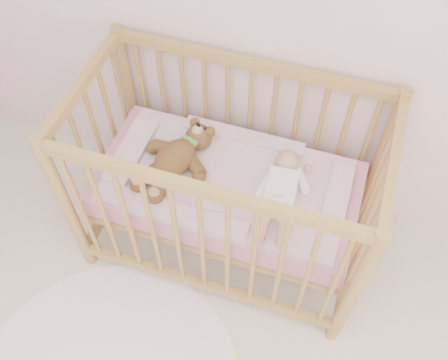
% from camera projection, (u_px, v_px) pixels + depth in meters
% --- Properties ---
extents(crib, '(1.36, 0.76, 1.00)m').
position_uv_depth(crib, '(227.00, 187.00, 2.35)').
color(crib, tan).
rests_on(crib, floor).
extents(mattress, '(1.22, 0.62, 0.13)m').
position_uv_depth(mattress, '(227.00, 189.00, 2.36)').
color(mattress, pink).
rests_on(mattress, crib).
extents(blanket, '(1.10, 0.58, 0.06)m').
position_uv_depth(blanket, '(227.00, 179.00, 2.30)').
color(blanket, pink).
rests_on(blanket, mattress).
extents(baby, '(0.29, 0.53, 0.12)m').
position_uv_depth(baby, '(281.00, 188.00, 2.18)').
color(baby, white).
rests_on(baby, blanket).
extents(teddy_bear, '(0.50, 0.59, 0.14)m').
position_uv_depth(teddy_bear, '(175.00, 158.00, 2.27)').
color(teddy_bear, brown).
rests_on(teddy_bear, blanket).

